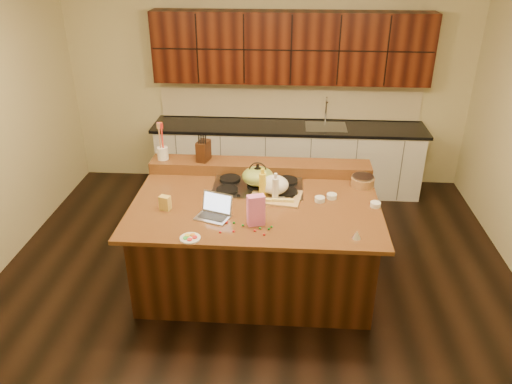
{
  "coord_description": "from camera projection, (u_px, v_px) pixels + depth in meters",
  "views": [
    {
      "loc": [
        0.3,
        -4.28,
        3.21
      ],
      "look_at": [
        0.0,
        0.05,
        1.0
      ],
      "focal_mm": 35.0,
      "sensor_mm": 36.0,
      "label": 1
    }
  ],
  "objects": [
    {
      "name": "gumdrop_10",
      "position": [
        255.0,
        231.0,
        4.36
      ],
      "size": [
        0.02,
        0.02,
        0.02
      ],
      "primitive_type": "ellipsoid",
      "color": "red",
      "rests_on": "island"
    },
    {
      "name": "back_counter",
      "position": [
        289.0,
        121.0,
        6.79
      ],
      "size": [
        3.7,
        0.66,
        2.4
      ],
      "color": "silver",
      "rests_on": "ground"
    },
    {
      "name": "strainer_bowl",
      "position": [
        363.0,
        182.0,
        5.15
      ],
      "size": [
        0.3,
        0.3,
        0.09
      ],
      "primitive_type": "cylinder",
      "rotation": [
        0.0,
        0.0,
        -0.3
      ],
      "color": "#996B3F",
      "rests_on": "island"
    },
    {
      "name": "island",
      "position": [
        256.0,
        241.0,
        5.07
      ],
      "size": [
        2.4,
        1.6,
        0.92
      ],
      "color": "black",
      "rests_on": "ground"
    },
    {
      "name": "ramekin_a",
      "position": [
        320.0,
        199.0,
        4.86
      ],
      "size": [
        0.11,
        0.11,
        0.04
      ],
      "primitive_type": "cylinder",
      "rotation": [
        0.0,
        0.0,
        -0.1
      ],
      "color": "white",
      "rests_on": "island"
    },
    {
      "name": "gumdrop_11",
      "position": [
        269.0,
        229.0,
        4.39
      ],
      "size": [
        0.02,
        0.02,
        0.02
      ],
      "primitive_type": "ellipsoid",
      "color": "#198C26",
      "rests_on": "island"
    },
    {
      "name": "gumdrop_3",
      "position": [
        271.0,
        227.0,
        4.42
      ],
      "size": [
        0.02,
        0.02,
        0.02
      ],
      "primitive_type": "ellipsoid",
      "color": "#198C26",
      "rests_on": "island"
    },
    {
      "name": "cooktop",
      "position": [
        258.0,
        187.0,
        5.12
      ],
      "size": [
        0.92,
        0.52,
        0.05
      ],
      "color": "gray",
      "rests_on": "island"
    },
    {
      "name": "oil_bottle",
      "position": [
        263.0,
        186.0,
        4.86
      ],
      "size": [
        0.07,
        0.07,
        0.27
      ],
      "primitive_type": "cylinder",
      "rotation": [
        0.0,
        0.0,
        0.0
      ],
      "color": "yellow",
      "rests_on": "island"
    },
    {
      "name": "gumdrop_7",
      "position": [
        243.0,
        225.0,
        4.44
      ],
      "size": [
        0.02,
        0.02,
        0.02
      ],
      "primitive_type": "ellipsoid",
      "color": "#198C26",
      "rests_on": "island"
    },
    {
      "name": "laptop",
      "position": [
        215.0,
        211.0,
        4.59
      ],
      "size": [
        0.36,
        0.32,
        0.21
      ],
      "rotation": [
        0.0,
        0.0,
        -0.33
      ],
      "color": "#B7B7BC",
      "rests_on": "island"
    },
    {
      "name": "ramekin_b",
      "position": [
        332.0,
        196.0,
        4.91
      ],
      "size": [
        0.12,
        0.12,
        0.04
      ],
      "primitive_type": "cylinder",
      "rotation": [
        0.0,
        0.0,
        0.25
      ],
      "color": "white",
      "rests_on": "island"
    },
    {
      "name": "room",
      "position": [
        256.0,
        161.0,
        4.66
      ],
      "size": [
        5.52,
        5.02,
        2.72
      ],
      "color": "black",
      "rests_on": "ground"
    },
    {
      "name": "candy_plate",
      "position": [
        190.0,
        238.0,
        4.26
      ],
      "size": [
        0.22,
        0.22,
        0.01
      ],
      "primitive_type": "cylinder",
      "rotation": [
        0.0,
        0.0,
        0.24
      ],
      "color": "white",
      "rests_on": "island"
    },
    {
      "name": "gumdrop_4",
      "position": [
        249.0,
        223.0,
        4.47
      ],
      "size": [
        0.02,
        0.02,
        0.02
      ],
      "primitive_type": "ellipsoid",
      "color": "red",
      "rests_on": "island"
    },
    {
      "name": "package_box",
      "position": [
        165.0,
        203.0,
        4.69
      ],
      "size": [
        0.12,
        0.1,
        0.14
      ],
      "primitive_type": "cube",
      "rotation": [
        0.0,
        0.0,
        -0.3
      ],
      "color": "gold",
      "rests_on": "island"
    },
    {
      "name": "kitchen_timer",
      "position": [
        357.0,
        234.0,
        4.26
      ],
      "size": [
        0.09,
        0.09,
        0.07
      ],
      "primitive_type": "cone",
      "rotation": [
        0.0,
        0.0,
        0.2
      ],
      "color": "silver",
      "rests_on": "island"
    },
    {
      "name": "knife_block",
      "position": [
        203.0,
        151.0,
        5.41
      ],
      "size": [
        0.15,
        0.2,
        0.22
      ],
      "primitive_type": "cube",
      "rotation": [
        0.0,
        0.0,
        -0.24
      ],
      "color": "black",
      "rests_on": "back_ledge"
    },
    {
      "name": "gumdrop_2",
      "position": [
        234.0,
        231.0,
        4.35
      ],
      "size": [
        0.02,
        0.02,
        0.02
      ],
      "primitive_type": "ellipsoid",
      "color": "red",
      "rests_on": "island"
    },
    {
      "name": "pink_bag",
      "position": [
        256.0,
        210.0,
        4.41
      ],
      "size": [
        0.17,
        0.12,
        0.29
      ],
      "primitive_type": "cube",
      "rotation": [
        0.0,
        0.0,
        0.3
      ],
      "color": "pink",
      "rests_on": "island"
    },
    {
      "name": "gumdrop_9",
      "position": [
        260.0,
        228.0,
        4.4
      ],
      "size": [
        0.02,
        0.02,
        0.02
      ],
      "primitive_type": "ellipsoid",
      "color": "#198C26",
      "rests_on": "island"
    },
    {
      "name": "gumdrop_6",
      "position": [
        264.0,
        235.0,
        4.3
      ],
      "size": [
        0.02,
        0.02,
        0.02
      ],
      "primitive_type": "ellipsoid",
      "color": "red",
      "rests_on": "island"
    },
    {
      "name": "kettle",
      "position": [
        258.0,
        176.0,
        5.06
      ],
      "size": [
        0.26,
        0.26,
        0.18
      ],
      "primitive_type": "ellipsoid",
      "rotation": [
        0.0,
        0.0,
        0.34
      ],
      "color": "black",
      "rests_on": "cooktop"
    },
    {
      "name": "gumdrop_8",
      "position": [
        220.0,
        232.0,
        4.34
      ],
      "size": [
        0.02,
        0.02,
        0.02
      ],
      "primitive_type": "ellipsoid",
      "color": "red",
      "rests_on": "island"
    },
    {
      "name": "gumdrop_12",
      "position": [
        227.0,
        222.0,
        4.49
      ],
      "size": [
        0.02,
        0.02,
        0.02
      ],
      "primitive_type": "ellipsoid",
      "color": "red",
      "rests_on": "island"
    },
    {
      "name": "wooden_tray",
      "position": [
        275.0,
        188.0,
        4.94
      ],
      "size": [
        0.54,
        0.43,
        0.2
      ],
      "rotation": [
        0.0,
        0.0,
        -0.17
      ],
      "color": "tan",
      "rests_on": "island"
    },
    {
      "name": "gumdrop_1",
      "position": [
        260.0,
        221.0,
        4.51
      ],
      "size": [
        0.02,
        0.02,
        0.02
      ],
      "primitive_type": "ellipsoid",
      "color": "#198C26",
      "rests_on": "island"
    },
    {
      "name": "vinegar_bottle",
      "position": [
        275.0,
        190.0,
        4.81
      ],
      "size": [
        0.07,
        0.07,
        0.25
      ],
      "primitive_type": "cylinder",
      "rotation": [
        0.0,
        0.0,
        -0.07
      ],
      "color": "silver",
      "rests_on": "island"
    },
    {
      "name": "ramekin_c",
      "position": [
        375.0,
        204.0,
        4.76
      ],
      "size": [
        0.12,
        0.12,
        0.04
      ],
      "primitive_type": "cylinder",
      "rotation": [
        0.0,
        0.0,
        0.23
      ],
      "color": "white",
      "rests_on": "island"
    },
    {
      "name": "gumdrop_0",
      "position": [
        257.0,
        221.0,
        4.5
      ],
      "size": [
        0.02,
        0.02,
        0.02
      ],
      "primitive_type": "ellipsoid",
      "color": "red",
      "rests_on": "island"
    },
    {
      "name": "green_bowl",
      "position": [
        258.0,
        176.0,
        5.07
      ],
      "size": [
        0.41,
        0.41,
        0.18
      ],
      "primitive_type": "ellipsoid",
      "rotation": [
        0.0,
        0.0,
        0.32
      ],
      "color": "olive",
      "rests_on": "cooktop"
    },
    {
      "name": "gumdrop_5",
      "position": [
        234.0,
        223.0,
        4.48
      ],
      "size": [
        0.02,
        0.02,
        0.02
      ],
      "primitive_type": "ellipsoid",
      "color": "#198C26",
      "rests_on": "island"
    },
    {
      "name": "utensil_crock",
      "position": [
        163.0,
        153.0,
        5.46
      ],
      "size": [
        0.14,
        0.14,
        0.14
      ],
      "primitive_type": "cylinder",
      "rotation": [
        0.0,
        0.0,
        0.2
      ],
      "color": "white",
      "rests_on": "back_ledge"
    },
    {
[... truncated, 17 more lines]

